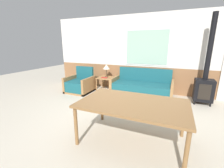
{
  "coord_description": "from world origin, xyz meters",
  "views": [
    {
      "loc": [
        1.06,
        -2.76,
        1.69
      ],
      "look_at": [
        -0.61,
        1.12,
        0.57
      ],
      "focal_mm": 24.0,
      "sensor_mm": 36.0,
      "label": 1
    }
  ],
  "objects_px": {
    "table_lamp": "(106,67)",
    "armchair": "(80,85)",
    "wood_stove": "(205,82)",
    "couch": "(142,88)",
    "side_table": "(106,79)",
    "dining_table": "(133,106)"
  },
  "relations": [
    {
      "from": "armchair",
      "to": "dining_table",
      "type": "distance_m",
      "value": 3.3
    },
    {
      "from": "side_table",
      "to": "dining_table",
      "type": "height_order",
      "value": "dining_table"
    },
    {
      "from": "wood_stove",
      "to": "couch",
      "type": "bearing_deg",
      "value": 178.81
    },
    {
      "from": "side_table",
      "to": "table_lamp",
      "type": "relative_size",
      "value": 1.24
    },
    {
      "from": "table_lamp",
      "to": "wood_stove",
      "type": "height_order",
      "value": "wood_stove"
    },
    {
      "from": "dining_table",
      "to": "side_table",
      "type": "bearing_deg",
      "value": 124.13
    },
    {
      "from": "armchair",
      "to": "side_table",
      "type": "bearing_deg",
      "value": 15.77
    },
    {
      "from": "table_lamp",
      "to": "dining_table",
      "type": "xyz_separation_m",
      "value": [
        1.75,
        -2.65,
        -0.2
      ]
    },
    {
      "from": "armchair",
      "to": "table_lamp",
      "type": "bearing_deg",
      "value": 21.29
    },
    {
      "from": "couch",
      "to": "dining_table",
      "type": "distance_m",
      "value": 2.61
    },
    {
      "from": "armchair",
      "to": "side_table",
      "type": "relative_size",
      "value": 1.55
    },
    {
      "from": "wood_stove",
      "to": "table_lamp",
      "type": "bearing_deg",
      "value": 177.4
    },
    {
      "from": "couch",
      "to": "armchair",
      "type": "xyz_separation_m",
      "value": [
        -2.16,
        -0.48,
        -0.0
      ]
    },
    {
      "from": "side_table",
      "to": "armchair",
      "type": "bearing_deg",
      "value": -148.94
    },
    {
      "from": "armchair",
      "to": "dining_table",
      "type": "height_order",
      "value": "armchair"
    },
    {
      "from": "table_lamp",
      "to": "wood_stove",
      "type": "bearing_deg",
      "value": -2.6
    },
    {
      "from": "side_table",
      "to": "wood_stove",
      "type": "xyz_separation_m",
      "value": [
        3.14,
        -0.04,
        0.23
      ]
    },
    {
      "from": "armchair",
      "to": "table_lamp",
      "type": "height_order",
      "value": "table_lamp"
    },
    {
      "from": "dining_table",
      "to": "wood_stove",
      "type": "relative_size",
      "value": 0.72
    },
    {
      "from": "armchair",
      "to": "side_table",
      "type": "xyz_separation_m",
      "value": [
        0.81,
        0.49,
        0.17
      ]
    },
    {
      "from": "armchair",
      "to": "wood_stove",
      "type": "distance_m",
      "value": 4.0
    },
    {
      "from": "table_lamp",
      "to": "armchair",
      "type": "bearing_deg",
      "value": -143.42
    }
  ]
}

